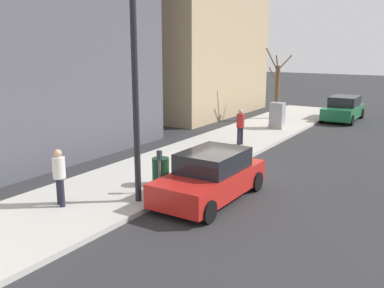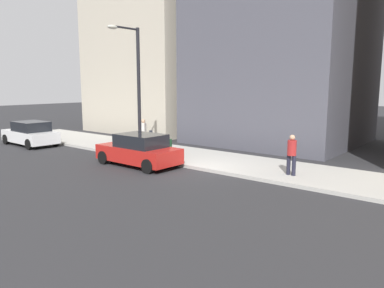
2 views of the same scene
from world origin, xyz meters
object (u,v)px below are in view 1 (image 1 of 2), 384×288
parking_meter (160,167)px  streetlamp (142,69)px  utility_box (277,116)px  parked_car_green (343,109)px  pedestrian_midblock (59,174)px  parked_car_red (211,176)px  trash_bin (161,171)px  pedestrian_near_meter (240,125)px  bare_tree (277,89)px

parking_meter → streetlamp: (-0.17, 0.93, 3.04)m
utility_box → streetlamp: 13.45m
parked_car_green → pedestrian_midblock: 20.23m
parked_car_red → trash_bin: 1.91m
parked_car_red → parking_meter: parked_car_red is taller
parked_car_red → utility_box: bearing=-78.3°
utility_box → pedestrian_near_meter: (-0.07, 4.80, 0.24)m
parked_car_green → utility_box: utility_box is taller
parked_car_red → parking_meter: 1.61m
trash_bin → pedestrian_midblock: size_ratio=0.54×
bare_tree → parked_car_green: bearing=-148.0°
parked_car_red → pedestrian_near_meter: bearing=-71.0°
parking_meter → bare_tree: bare_tree is taller
parked_car_red → bare_tree: bearing=-75.8°
parking_meter → trash_bin: bearing=-55.9°
parking_meter → parked_car_green: bearing=-94.7°
pedestrian_near_meter → parked_car_green: bearing=-7.6°
parked_car_green → utility_box: size_ratio=2.95×
parked_car_green → pedestrian_near_meter: size_ratio=2.54×
parked_car_red → pedestrian_near_meter: size_ratio=2.54×
parked_car_green → parked_car_red: 16.89m
parked_car_red → bare_tree: 15.13m
parked_car_green → parking_meter: size_ratio=3.12×
parked_car_green → bare_tree: size_ratio=0.97×
parked_car_green → pedestrian_midblock: pedestrian_midblock is taller
utility_box → trash_bin: (-0.40, 11.44, -0.25)m
parked_car_red → trash_bin: parked_car_red is taller
parked_car_green → utility_box: (2.30, 5.45, 0.11)m
trash_bin → parked_car_red: bearing=-180.0°
parked_car_green → pedestrian_near_meter: (2.23, 10.25, 0.35)m
utility_box → trash_bin: bearing=92.0°
parked_car_green → utility_box: bearing=66.7°
streetlamp → trash_bin: streetlamp is taller
bare_tree → trash_bin: 14.80m
bare_tree → parked_car_red: bearing=103.9°
parked_car_green → streetlamp: streetlamp is taller
parked_car_green → streetlamp: 18.82m
parked_car_green → pedestrian_midblock: size_ratio=2.54×
trash_bin → pedestrian_midblock: pedestrian_midblock is taller
parked_car_red → streetlamp: (1.28, 1.60, 3.28)m
bare_tree → streetlamp: bearing=98.2°
bare_tree → pedestrian_near_meter: bearing=99.8°
utility_box → streetlamp: (-1.02, 13.03, 3.17)m
parked_car_green → trash_bin: parked_car_green is taller
parked_car_red → pedestrian_midblock: pedestrian_midblock is taller
parking_meter → pedestrian_midblock: size_ratio=0.81×
parked_car_red → streetlamp: streetlamp is taller
parking_meter → pedestrian_midblock: (1.75, 2.42, 0.11)m
utility_box → trash_bin: size_ratio=1.59×
streetlamp → trash_bin: 3.82m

